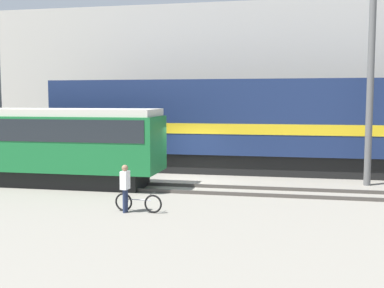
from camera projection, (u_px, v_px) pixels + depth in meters
name	position (u px, v px, depth m)	size (l,w,h in m)	color
ground_plane	(184.00, 182.00, 21.60)	(120.00, 120.00, 0.00)	gray
track_near	(173.00, 188.00, 19.67)	(60.00, 1.50, 0.14)	#47423D
track_far	(198.00, 169.00, 24.88)	(60.00, 1.50, 0.14)	#47423D
building_backdrop	(220.00, 83.00, 32.05)	(47.86, 6.00, 9.47)	#B7B2A8
freight_locomotive	(263.00, 124.00, 23.99)	(21.39, 3.04, 5.24)	black
streetcar	(30.00, 141.00, 20.78)	(11.58, 2.54, 3.29)	black
bicycle	(138.00, 203.00, 15.78)	(1.65, 0.44, 0.67)	black
person	(125.00, 184.00, 15.69)	(0.25, 0.38, 1.57)	#232D4C
utility_pole_center	(370.00, 87.00, 20.30)	(0.29, 0.29, 8.42)	#595959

